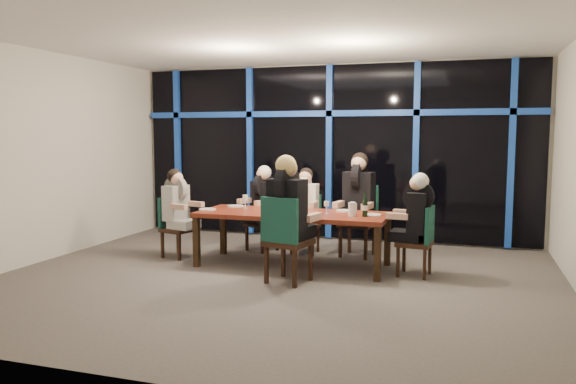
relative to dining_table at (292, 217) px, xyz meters
name	(u,v)px	position (x,y,z in m)	size (l,w,h in m)	color
room	(273,117)	(0.00, -0.80, 1.34)	(7.04, 7.00, 3.02)	#5B5450
window_wall	(330,149)	(0.01, 2.13, 0.87)	(6.86, 0.43, 2.94)	black
dining_table	(292,217)	(0.00, 0.00, 0.00)	(2.60, 1.00, 0.75)	maroon
chair_far_left	(266,218)	(-0.73, 0.91, -0.18)	(0.55, 0.55, 0.91)	black
chair_far_mid	(306,220)	(-0.07, 0.94, -0.18)	(0.42, 0.42, 0.89)	black
chair_far_right	(360,216)	(0.75, 0.98, -0.09)	(0.55, 0.55, 1.05)	black
chair_end_left	(174,223)	(-1.85, 0.03, -0.18)	(0.50, 0.50, 0.89)	black
chair_end_right	(421,237)	(1.73, -0.03, -0.18)	(0.47, 0.47, 0.91)	black
chair_near_mid	(285,235)	(0.18, -0.90, -0.09)	(0.59, 0.59, 1.07)	black
diner_far_left	(262,195)	(-0.76, 0.84, 0.19)	(0.57, 0.62, 0.88)	black
diner_far_mid	(305,198)	(-0.07, 0.86, 0.17)	(0.44, 0.55, 0.87)	white
diner_far_right	(358,189)	(0.73, 0.90, 0.32)	(0.56, 0.69, 1.02)	black
diner_end_left	(178,200)	(-1.77, 0.01, 0.17)	(0.60, 0.51, 0.87)	black
diner_end_right	(416,209)	(1.65, -0.02, 0.19)	(0.59, 0.48, 0.88)	black
diner_near_mid	(289,200)	(0.20, -0.81, 0.34)	(0.60, 0.72, 1.04)	black
plate_far_left	(236,206)	(-0.99, 0.33, 0.08)	(0.24, 0.24, 0.01)	white
plate_far_mid	(294,209)	(-0.07, 0.30, 0.08)	(0.24, 0.24, 0.01)	white
plate_far_right	(345,211)	(0.65, 0.34, 0.08)	(0.24, 0.24, 0.01)	white
plate_end_left	(207,209)	(-1.23, -0.12, 0.08)	(0.24, 0.24, 0.01)	white
plate_end_right	(372,215)	(1.09, 0.05, 0.08)	(0.24, 0.24, 0.01)	white
plate_near_mid	(310,216)	(0.33, -0.26, 0.08)	(0.24, 0.24, 0.01)	white
wine_bottle	(365,207)	(1.01, -0.09, 0.19)	(0.07, 0.07, 0.32)	black
water_pitcher	(352,209)	(0.85, -0.10, 0.16)	(0.11, 0.10, 0.18)	silver
tea_light	(281,214)	(-0.08, -0.26, 0.08)	(0.05, 0.05, 0.03)	#FFA74C
wine_glass_a	(270,203)	(-0.27, -0.14, 0.20)	(0.07, 0.07, 0.19)	silver
wine_glass_b	(295,203)	(0.01, 0.08, 0.19)	(0.07, 0.07, 0.17)	silver
wine_glass_c	(327,205)	(0.48, 0.01, 0.19)	(0.07, 0.07, 0.17)	silver
wine_glass_d	(245,198)	(-0.77, 0.19, 0.21)	(0.08, 0.08, 0.20)	silver
wine_glass_e	(353,205)	(0.80, 0.16, 0.18)	(0.06, 0.06, 0.16)	silver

